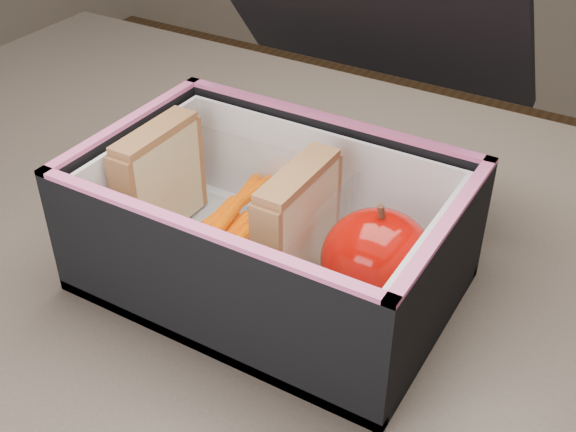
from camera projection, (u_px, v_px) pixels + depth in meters
name	position (u px, v px, depth m)	size (l,w,h in m)	color
kitchen_table	(275.00, 346.00, 0.67)	(1.20, 0.80, 0.75)	brown
lunch_bag	(274.00, 217.00, 0.57)	(0.29, 0.31, 0.26)	black
plastic_tub	(226.00, 216.00, 0.60)	(0.18, 0.13, 0.07)	white
sandwich_left	(160.00, 179.00, 0.62)	(0.02, 0.09, 0.10)	tan
sandwich_right	(298.00, 226.00, 0.56)	(0.02, 0.09, 0.10)	tan
carrot_sticks	(220.00, 239.00, 0.60)	(0.06, 0.15, 0.03)	#FD6700
paper_napkin	(373.00, 297.00, 0.56)	(0.07, 0.07, 0.01)	white
red_apple	(377.00, 261.00, 0.53)	(0.11, 0.11, 0.09)	#9C0A01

